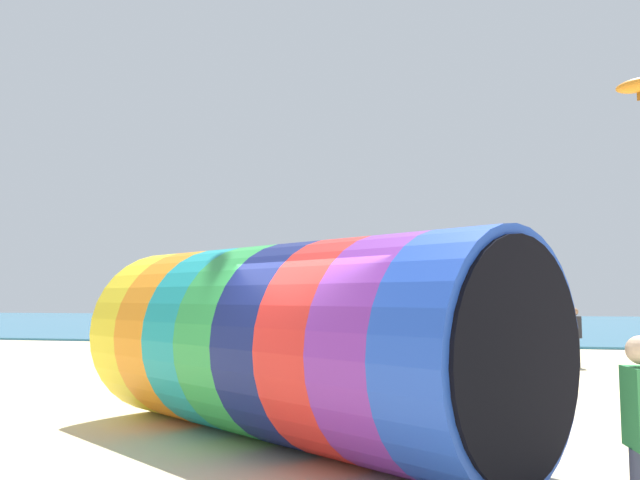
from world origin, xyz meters
TOP-DOWN VIEW (x-y plane):
  - ground_plane at (0.00, 0.00)m, footprint 120.00×120.00m
  - sea at (0.00, 38.37)m, footprint 120.00×40.00m
  - giant_inflatable_tube at (-0.62, 0.94)m, footprint 7.48×6.34m
  - kite_orange_parafoil at (7.22, 11.62)m, footprint 1.47×1.18m
  - bystander_near_water at (5.18, 11.71)m, footprint 0.37×0.25m
  - bystander_mid_beach at (1.07, 11.23)m, footprint 0.42×0.39m

SIDE VIEW (x-z plane):
  - ground_plane at x=0.00m, z-range 0.00..0.00m
  - sea at x=0.00m, z-range 0.00..0.10m
  - bystander_mid_beach at x=1.07m, z-range 0.02..1.71m
  - bystander_near_water at x=5.18m, z-range 0.02..1.75m
  - giant_inflatable_tube at x=-0.62m, z-range 0.00..2.83m
  - kite_orange_parafoil at x=7.22m, z-range 7.92..8.65m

